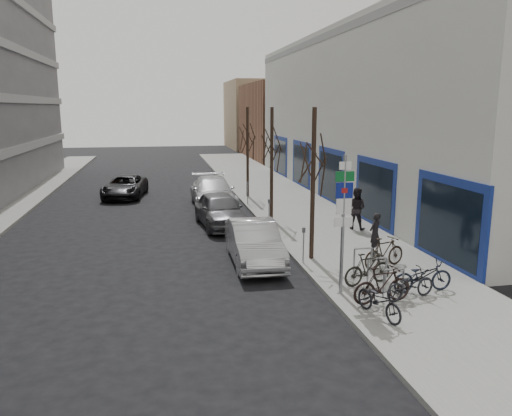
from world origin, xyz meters
name	(u,v)px	position (x,y,z in m)	size (l,w,h in m)	color
ground	(260,304)	(0.00, 0.00, 0.00)	(120.00, 120.00, 0.00)	black
sidewalk_east	(309,219)	(4.50, 10.00, 0.07)	(5.00, 70.00, 0.15)	slate
commercial_building	(471,115)	(17.00, 16.00, 5.00)	(20.00, 32.00, 10.00)	#B7B7B2
brick_building_far	(303,121)	(13.00, 40.00, 4.00)	(12.00, 14.00, 8.00)	brown
tan_building_far	(276,115)	(13.50, 55.00, 4.50)	(13.00, 12.00, 9.00)	#937A5B
highway_sign_pole	(343,216)	(2.40, -0.01, 2.46)	(0.55, 0.10, 4.20)	gray
bike_rack	(377,267)	(3.80, 0.60, 0.66)	(0.66, 2.26, 0.83)	gray
tree_near	(314,148)	(2.60, 3.50, 4.10)	(1.80, 1.80, 5.50)	black
tree_mid	(272,137)	(2.60, 10.00, 4.10)	(1.80, 1.80, 5.50)	black
tree_far	(248,131)	(2.60, 16.50, 4.10)	(1.80, 1.80, 5.50)	black
meter_front	(304,242)	(2.15, 3.00, 0.92)	(0.10, 0.08, 1.27)	gray
meter_mid	(269,210)	(2.15, 8.50, 0.92)	(0.10, 0.08, 1.27)	gray
meter_back	(248,191)	(2.15, 14.00, 0.92)	(0.10, 0.08, 1.27)	gray
bike_near_left	(379,298)	(2.78, -1.78, 0.67)	(0.51, 1.69, 1.03)	black
bike_near_right	(382,285)	(3.25, -0.94, 0.69)	(0.53, 1.78, 1.08)	black
bike_mid_curb	(423,273)	(4.80, -0.35, 0.72)	(0.56, 1.85, 1.13)	black
bike_mid_inner	(368,268)	(3.46, 0.52, 0.67)	(0.51, 1.71, 1.04)	black
bike_far_curb	(410,282)	(4.17, -0.79, 0.66)	(0.50, 1.66, 1.01)	black
bike_far_inner	(384,252)	(4.69, 2.00, 0.69)	(0.53, 1.78, 1.08)	black
parked_car_front	(254,243)	(0.55, 3.78, 0.75)	(1.59, 4.57, 1.51)	#B7B7BC
parked_car_mid	(220,210)	(0.05, 9.62, 0.80)	(1.88, 4.67, 1.59)	#505056
parked_car_back	(213,192)	(0.26, 14.50, 0.81)	(2.28, 5.61, 1.63)	#B2B2B7
lane_car	(125,186)	(-4.79, 18.44, 0.68)	(2.25, 4.87, 1.35)	black
pedestrian_near	(375,233)	(5.05, 3.57, 0.93)	(0.57, 0.37, 1.55)	black
pedestrian_far	(356,208)	(5.84, 7.33, 1.09)	(0.69, 0.47, 1.88)	black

